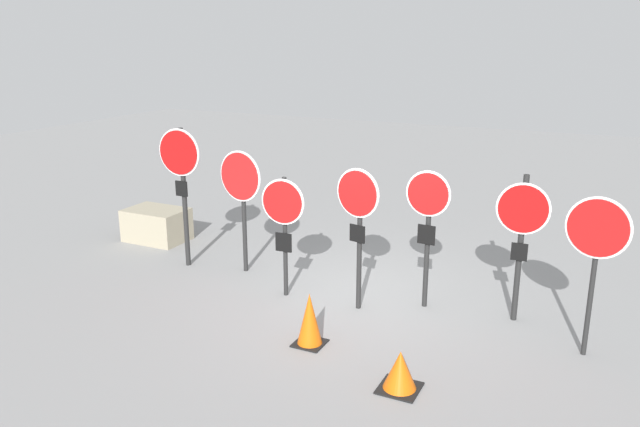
{
  "coord_description": "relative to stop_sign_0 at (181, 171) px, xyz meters",
  "views": [
    {
      "loc": [
        3.41,
        -8.42,
        4.01
      ],
      "look_at": [
        -0.69,
        0.0,
        1.33
      ],
      "focal_mm": 35.0,
      "sensor_mm": 36.0,
      "label": 1
    }
  ],
  "objects": [
    {
      "name": "ground_plane",
      "position": [
        3.39,
        -0.04,
        -1.75
      ],
      "size": [
        40.0,
        40.0,
        0.0
      ],
      "primitive_type": "plane",
      "color": "gray"
    },
    {
      "name": "stop_sign_0",
      "position": [
        0.0,
        0.0,
        0.0
      ],
      "size": [
        0.83,
        0.15,
        2.49
      ],
      "rotation": [
        0.0,
        0.0,
        0.02
      ],
      "color": "black",
      "rests_on": "ground"
    },
    {
      "name": "stop_sign_1",
      "position": [
        1.08,
        0.21,
        -0.21
      ],
      "size": [
        0.87,
        0.19,
        2.16
      ],
      "rotation": [
        0.0,
        0.0,
        -0.15
      ],
      "color": "black",
      "rests_on": "ground"
    },
    {
      "name": "stop_sign_2",
      "position": [
        2.25,
        -0.41,
        -0.39
      ],
      "size": [
        0.72,
        0.14,
        1.94
      ],
      "rotation": [
        0.0,
        0.0,
        0.05
      ],
      "color": "black",
      "rests_on": "ground"
    },
    {
      "name": "stop_sign_3",
      "position": [
        3.48,
        -0.36,
        -0.2
      ],
      "size": [
        0.72,
        0.2,
        2.19
      ],
      "rotation": [
        0.0,
        0.0,
        -0.22
      ],
      "color": "black",
      "rests_on": "ground"
    },
    {
      "name": "stop_sign_4",
      "position": [
        4.37,
        0.15,
        -0.26
      ],
      "size": [
        0.68,
        0.15,
        2.14
      ],
      "rotation": [
        0.0,
        0.0,
        -0.07
      ],
      "color": "black",
      "rests_on": "ground"
    },
    {
      "name": "stop_sign_5",
      "position": [
        5.7,
        0.26,
        -0.3
      ],
      "size": [
        0.74,
        0.15,
        2.17
      ],
      "rotation": [
        0.0,
        0.0,
        0.05
      ],
      "color": "black",
      "rests_on": "ground"
    },
    {
      "name": "stop_sign_6",
      "position": [
        6.68,
        -0.41,
        -0.18
      ],
      "size": [
        0.78,
        0.19,
        2.14
      ],
      "rotation": [
        0.0,
        0.0,
        -0.19
      ],
      "color": "black",
      "rests_on": "ground"
    },
    {
      "name": "traffic_cone_0",
      "position": [
        3.34,
        -1.68,
        -1.39
      ],
      "size": [
        0.4,
        0.4,
        0.73
      ],
      "color": "black",
      "rests_on": "ground"
    },
    {
      "name": "traffic_cone_1",
      "position": [
        4.8,
        -2.21,
        -1.51
      ],
      "size": [
        0.47,
        0.47,
        0.49
      ],
      "color": "black",
      "rests_on": "ground"
    },
    {
      "name": "storage_crate",
      "position": [
        -1.45,
        0.93,
        -1.43
      ],
      "size": [
        1.2,
        0.83,
        0.65
      ],
      "color": "#9E937A",
      "rests_on": "ground"
    }
  ]
}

